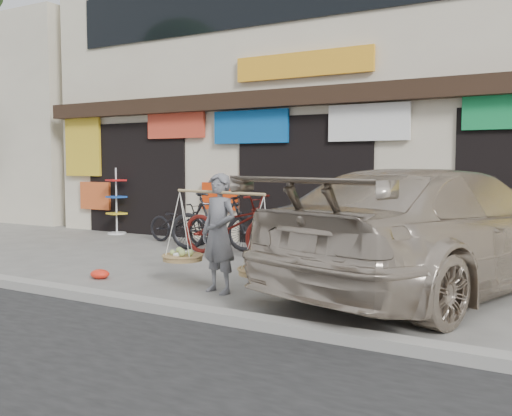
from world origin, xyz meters
The scene contains 11 objects.
ground centered at (0.00, 0.00, 0.00)m, with size 70.00×70.00×0.00m, color slate.
kerb centered at (0.00, -2.00, 0.06)m, with size 70.00×0.25×0.12m, color gray.
shophouse_block centered at (0.00, 6.42, 3.45)m, with size 14.00×6.32×7.00m.
neighbor_west centered at (-13.50, 7.00, 3.00)m, with size 12.00×7.00×6.00m, color beige.
street_vendor centered at (0.82, -0.84, 0.73)m, with size 2.03×0.90×1.60m.
bike_0 centered at (-2.52, 2.66, 0.44)m, with size 0.59×1.69×0.89m, color black.
bike_1 centered at (-1.25, 2.17, 0.58)m, with size 0.54×1.91×1.15m, color black.
bike_2 centered at (-0.63, 1.73, 0.58)m, with size 0.77×2.21×1.16m, color #54120E.
suv centered at (3.31, 0.72, 0.83)m, with size 3.85×6.13×1.65m.
display_rack centered at (-4.85, 3.18, 0.65)m, with size 0.49×0.49×1.62m.
red_bag centered at (-1.24, -0.97, 0.07)m, with size 0.31×0.25×0.14m, color red.
Camera 1 is at (5.00, -7.09, 1.72)m, focal length 40.00 mm.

